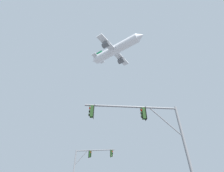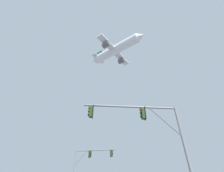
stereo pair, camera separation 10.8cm
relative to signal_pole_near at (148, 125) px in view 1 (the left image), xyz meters
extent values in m
cylinder|color=slate|center=(2.50, 0.15, -1.74)|extent=(0.20, 0.20, 6.72)
cylinder|color=slate|center=(-1.14, -0.07, 1.47)|extent=(7.29, 0.58, 0.15)
cylinder|color=slate|center=(1.41, 0.08, 0.37)|extent=(2.25, 0.21, 2.26)
cube|color=#193814|center=(-4.20, -0.25, 0.95)|extent=(0.28, 0.33, 0.90)
cylinder|color=#193814|center=(-4.20, -0.25, 1.46)|extent=(0.05, 0.05, 0.12)
cube|color=black|center=(-4.06, -0.24, 0.95)|extent=(0.05, 0.46, 1.04)
sphere|color=red|center=(-4.34, -0.26, 1.22)|extent=(0.20, 0.20, 0.20)
cylinder|color=#193814|center=(-4.40, -0.26, 1.28)|extent=(0.05, 0.21, 0.21)
sphere|color=black|center=(-4.34, -0.26, 0.94)|extent=(0.20, 0.20, 0.20)
cylinder|color=#193814|center=(-4.40, -0.26, 1.00)|extent=(0.05, 0.21, 0.21)
sphere|color=black|center=(-4.34, -0.26, 0.66)|extent=(0.20, 0.20, 0.20)
cylinder|color=#193814|center=(-4.40, -0.26, 0.72)|extent=(0.05, 0.21, 0.21)
cube|color=#193814|center=(-0.19, -0.01, 0.95)|extent=(0.28, 0.33, 0.90)
cylinder|color=#193814|center=(-0.19, -0.01, 1.46)|extent=(0.05, 0.05, 0.12)
cube|color=black|center=(-0.05, 0.00, 0.95)|extent=(0.05, 0.46, 1.04)
sphere|color=red|center=(-0.34, -0.02, 1.22)|extent=(0.20, 0.20, 0.20)
cylinder|color=#193814|center=(-0.40, -0.02, 1.28)|extent=(0.05, 0.21, 0.21)
sphere|color=black|center=(-0.34, -0.02, 0.94)|extent=(0.20, 0.20, 0.20)
cylinder|color=#193814|center=(-0.40, -0.02, 1.00)|extent=(0.05, 0.21, 0.21)
sphere|color=black|center=(-0.34, -0.02, 0.66)|extent=(0.20, 0.20, 0.20)
cylinder|color=#193814|center=(-0.40, -0.02, 0.72)|extent=(0.05, 0.21, 0.21)
cylinder|color=slate|center=(-7.80, 14.39, -2.03)|extent=(0.20, 0.20, 6.14)
cylinder|color=slate|center=(-4.85, 13.81, 0.88)|extent=(5.94, 1.31, 0.15)
cylinder|color=slate|center=(-6.91, 14.21, -0.11)|extent=(1.85, 0.44, 2.05)
cube|color=#193814|center=(-2.36, 13.32, 0.36)|extent=(0.32, 0.36, 0.90)
cylinder|color=#193814|center=(-2.36, 13.32, 0.87)|extent=(0.05, 0.05, 0.12)
cube|color=black|center=(-2.50, 13.35, 0.36)|extent=(0.11, 0.46, 1.04)
sphere|color=red|center=(-2.22, 13.29, 0.63)|extent=(0.20, 0.20, 0.20)
cylinder|color=#193814|center=(-2.16, 13.28, 0.69)|extent=(0.08, 0.21, 0.21)
sphere|color=black|center=(-2.22, 13.29, 0.35)|extent=(0.20, 0.20, 0.20)
cylinder|color=#193814|center=(-2.16, 13.28, 0.41)|extent=(0.08, 0.21, 0.21)
sphere|color=black|center=(-2.22, 13.29, 0.07)|extent=(0.20, 0.20, 0.20)
cylinder|color=#193814|center=(-2.16, 13.28, 0.13)|extent=(0.08, 0.21, 0.21)
cube|color=#193814|center=(-5.61, 13.96, 0.36)|extent=(0.32, 0.36, 0.90)
cylinder|color=#193814|center=(-5.61, 13.96, 0.87)|extent=(0.05, 0.05, 0.12)
cube|color=black|center=(-5.75, 13.99, 0.36)|extent=(0.11, 0.46, 1.04)
sphere|color=red|center=(-5.47, 13.93, 0.63)|extent=(0.20, 0.20, 0.20)
cylinder|color=#193814|center=(-5.41, 13.92, 0.69)|extent=(0.08, 0.21, 0.21)
sphere|color=black|center=(-5.47, 13.93, 0.35)|extent=(0.20, 0.20, 0.20)
cylinder|color=#193814|center=(-5.41, 13.92, 0.41)|extent=(0.08, 0.21, 0.21)
sphere|color=black|center=(-5.47, 13.93, 0.07)|extent=(0.20, 0.20, 0.20)
cylinder|color=#193814|center=(-5.41, 13.92, 0.13)|extent=(0.08, 0.21, 0.21)
cylinder|color=white|center=(-0.65, 27.36, 37.95)|extent=(16.56, 13.71, 3.26)
cone|color=white|center=(7.45, 21.18, 37.95)|extent=(3.66, 3.82, 3.10)
cone|color=white|center=(-8.67, 33.47, 37.95)|extent=(3.30, 3.44, 2.77)
cube|color=silver|center=(-1.06, 27.66, 37.46)|extent=(12.28, 15.13, 0.37)
cylinder|color=#595B60|center=(1.88, 31.52, 36.48)|extent=(3.06, 2.94, 1.83)
cylinder|color=#595B60|center=(-4.00, 23.81, 36.48)|extent=(3.06, 2.94, 1.83)
cube|color=#0C5933|center=(-6.97, 32.17, 39.78)|extent=(2.42, 1.92, 3.87)
cube|color=silver|center=(-7.13, 32.30, 38.26)|extent=(5.16, 5.97, 0.20)
camera|label=1|loc=(-2.99, -10.85, -3.84)|focal=24.19mm
camera|label=2|loc=(-2.88, -10.85, -3.84)|focal=24.19mm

